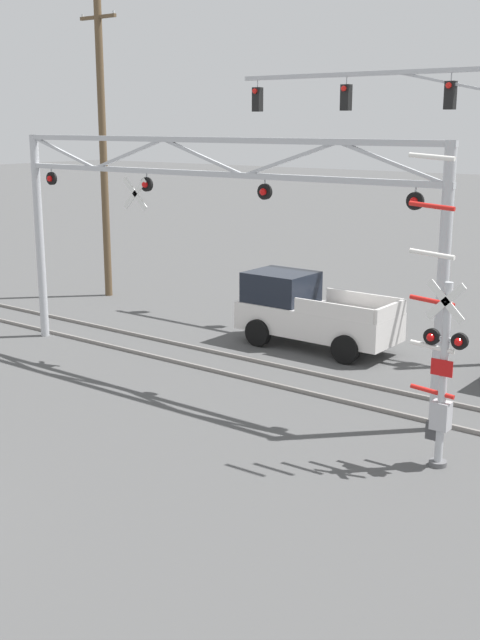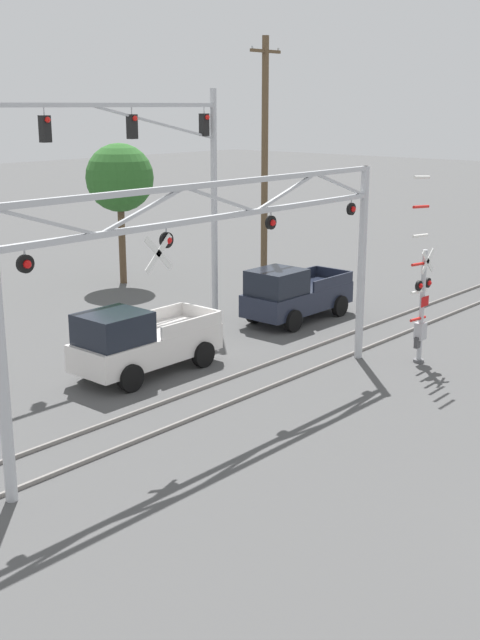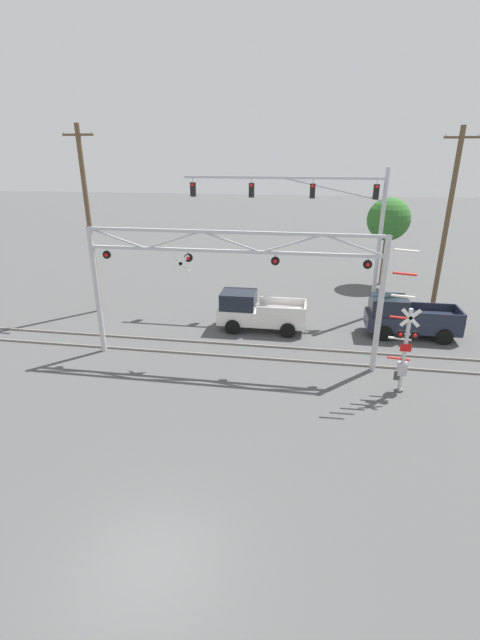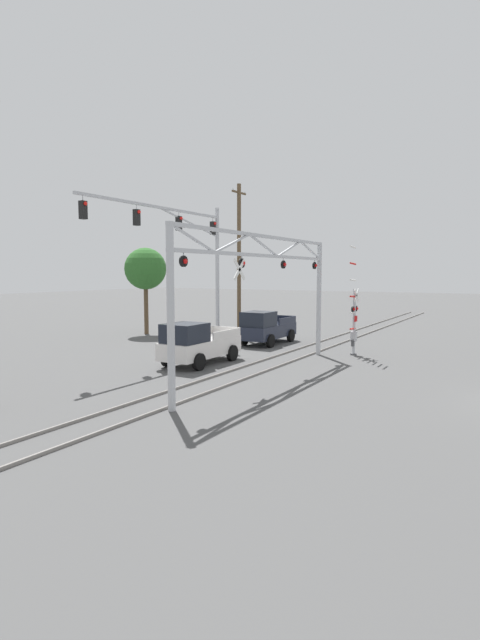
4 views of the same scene
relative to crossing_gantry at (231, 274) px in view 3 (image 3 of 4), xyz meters
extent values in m
plane|color=#4C4C4C|center=(0.01, -11.30, -4.29)|extent=(200.00, 200.00, 0.00)
cube|color=gray|center=(0.01, 0.28, -4.24)|extent=(80.00, 0.08, 0.10)
cube|color=gray|center=(0.01, 1.72, -4.24)|extent=(80.00, 0.08, 0.10)
cylinder|color=#B7BABF|center=(-6.60, 0.00, -1.17)|extent=(0.26, 0.26, 6.25)
cylinder|color=#B7BABF|center=(6.63, 0.00, -1.17)|extent=(0.26, 0.26, 6.25)
cube|color=#B7BABF|center=(0.01, 0.00, 1.05)|extent=(13.49, 0.14, 0.14)
cube|color=#B7BABF|center=(0.01, 0.00, 1.89)|extent=(13.49, 0.14, 0.14)
cube|color=#B7BABF|center=(-5.28, 0.00, 1.47)|extent=(2.67, 0.08, 0.91)
cube|color=#B7BABF|center=(-2.63, 0.00, 1.47)|extent=(2.67, 0.08, 0.91)
cube|color=#B7BABF|center=(0.01, 0.00, 1.47)|extent=(2.67, 0.08, 0.91)
cube|color=#B7BABF|center=(2.66, 0.00, 1.47)|extent=(2.67, 0.08, 0.91)
cube|color=#B7BABF|center=(5.31, 0.00, 1.47)|extent=(2.67, 0.08, 0.91)
cylinder|color=black|center=(-5.87, 0.00, 0.69)|extent=(0.38, 0.10, 0.38)
sphere|color=red|center=(-5.87, -0.07, 0.69)|extent=(0.18, 0.18, 0.18)
cylinder|color=#B7BABF|center=(-5.87, 0.00, 0.93)|extent=(0.04, 0.04, 0.10)
cylinder|color=black|center=(-1.95, 0.00, 0.69)|extent=(0.38, 0.10, 0.38)
sphere|color=red|center=(-1.95, -0.07, 0.69)|extent=(0.18, 0.18, 0.18)
cylinder|color=#B7BABF|center=(-1.95, 0.00, 0.93)|extent=(0.04, 0.04, 0.10)
cylinder|color=black|center=(1.98, 0.00, 0.69)|extent=(0.38, 0.10, 0.38)
sphere|color=red|center=(1.98, -0.07, 0.69)|extent=(0.18, 0.18, 0.18)
cylinder|color=#B7BABF|center=(1.98, 0.00, 0.93)|extent=(0.04, 0.04, 0.10)
cylinder|color=black|center=(5.90, 0.00, 0.69)|extent=(0.38, 0.10, 0.38)
sphere|color=red|center=(5.90, -0.07, 0.69)|extent=(0.18, 0.18, 0.18)
cylinder|color=#B7BABF|center=(5.90, 0.00, 0.93)|extent=(0.04, 0.04, 0.10)
cube|color=white|center=(-2.30, -0.10, 0.43)|extent=(0.88, 0.03, 0.88)
cube|color=white|center=(-2.30, -0.10, 0.43)|extent=(0.88, 0.03, 0.88)
cylinder|color=black|center=(-2.30, -0.12, 0.43)|extent=(0.04, 0.04, 0.02)
cylinder|color=#B7BABF|center=(7.50, -1.76, -2.44)|extent=(0.16, 0.16, 3.69)
cylinder|color=#59595B|center=(7.50, -1.76, -4.24)|extent=(0.35, 0.35, 0.10)
cube|color=white|center=(7.50, -1.87, -0.95)|extent=(0.78, 0.03, 0.78)
cube|color=white|center=(7.50, -1.87, -0.95)|extent=(0.78, 0.03, 0.78)
cylinder|color=black|center=(7.50, -1.89, -0.95)|extent=(0.04, 0.04, 0.02)
cylinder|color=black|center=(7.22, -1.76, -1.70)|extent=(0.32, 0.09, 0.32)
sphere|color=red|center=(7.22, -1.82, -1.70)|extent=(0.16, 0.16, 0.16)
cylinder|color=black|center=(7.78, -1.76, -1.70)|extent=(0.32, 0.09, 0.32)
sphere|color=red|center=(7.78, -1.82, -1.70)|extent=(0.16, 0.16, 0.16)
cube|color=#B7BABF|center=(7.50, -1.76, -1.70)|extent=(0.64, 0.06, 0.06)
cube|color=red|center=(7.50, -1.86, -2.25)|extent=(0.44, 0.02, 0.32)
cube|color=#B2B2B7|center=(7.50, -1.76, -3.24)|extent=(0.36, 0.28, 0.56)
cylinder|color=red|center=(7.29, -1.76, -2.79)|extent=(0.90, 0.09, 0.15)
cylinder|color=white|center=(7.24, -1.76, -1.90)|extent=(0.90, 0.09, 0.15)
cylinder|color=red|center=(7.18, -1.76, -1.00)|extent=(0.90, 0.09, 0.15)
cylinder|color=white|center=(7.13, -1.76, -0.10)|extent=(0.90, 0.09, 0.15)
cylinder|color=red|center=(7.07, -1.76, 0.79)|extent=(0.90, 0.09, 0.15)
cylinder|color=white|center=(7.01, -1.76, 1.69)|extent=(0.90, 0.09, 0.15)
cube|color=#3F3F42|center=(7.35, -1.76, -3.59)|extent=(0.24, 0.12, 0.36)
cylinder|color=#B7BABF|center=(7.43, 7.24, 0.05)|extent=(0.24, 0.24, 8.68)
cube|color=#B7BABF|center=(1.68, 7.24, 3.79)|extent=(11.50, 0.14, 0.14)
cube|color=#B7BABF|center=(4.56, 7.24, 3.19)|extent=(5.77, 0.08, 1.28)
cylinder|color=#B7BABF|center=(-3.57, 7.24, 3.64)|extent=(0.04, 0.04, 0.30)
cube|color=black|center=(-3.57, 7.24, 3.09)|extent=(0.30, 0.26, 0.81)
sphere|color=red|center=(-3.57, 7.08, 3.36)|extent=(0.18, 0.18, 0.18)
cylinder|color=#B7BABF|center=(-0.07, 7.24, 3.64)|extent=(0.04, 0.04, 0.30)
cube|color=black|center=(-0.07, 7.24, 3.09)|extent=(0.30, 0.26, 0.81)
sphere|color=red|center=(-0.07, 7.08, 3.36)|extent=(0.18, 0.18, 0.18)
cylinder|color=#B7BABF|center=(3.43, 7.24, 3.64)|extent=(0.04, 0.04, 0.30)
cube|color=black|center=(3.43, 7.24, 3.09)|extent=(0.30, 0.26, 0.81)
sphere|color=red|center=(3.43, 7.08, 3.36)|extent=(0.18, 0.18, 0.18)
cylinder|color=#B7BABF|center=(6.93, 7.24, 3.64)|extent=(0.04, 0.04, 0.30)
cube|color=black|center=(6.93, 7.24, 3.09)|extent=(0.30, 0.26, 0.81)
sphere|color=red|center=(6.93, 7.08, 3.36)|extent=(0.18, 0.18, 0.18)
cube|color=silver|center=(1.01, 4.10, -3.46)|extent=(4.90, 1.85, 0.84)
cube|color=black|center=(-0.33, 4.10, -2.58)|extent=(1.92, 1.70, 0.92)
cube|color=silver|center=(2.07, 3.21, -2.83)|extent=(2.57, 0.08, 0.41)
cube|color=silver|center=(2.07, 4.98, -2.83)|extent=(2.57, 0.08, 0.41)
cube|color=silver|center=(3.41, 4.10, -2.83)|extent=(0.10, 1.77, 0.41)
cylinder|color=black|center=(-0.51, 3.16, -3.88)|extent=(0.83, 0.24, 0.83)
cylinder|color=black|center=(-0.51, 5.03, -3.88)|extent=(0.83, 0.24, 0.83)
cylinder|color=black|center=(2.53, 3.16, -3.88)|extent=(0.83, 0.24, 0.83)
cylinder|color=black|center=(2.53, 5.03, -3.88)|extent=(0.83, 0.24, 0.83)
cube|color=#1E2333|center=(9.18, 4.46, -3.46)|extent=(4.86, 1.85, 0.84)
cube|color=black|center=(7.85, 4.46, -2.58)|extent=(1.91, 1.70, 0.92)
cube|color=#1E2333|center=(10.23, 3.58, -2.83)|extent=(2.55, 0.08, 0.41)
cube|color=#1E2333|center=(10.23, 5.35, -2.83)|extent=(2.55, 0.08, 0.41)
cube|color=#1E2333|center=(11.56, 4.46, -2.83)|extent=(0.10, 1.77, 0.41)
cylinder|color=black|center=(7.67, 3.53, -3.88)|extent=(0.83, 0.24, 0.83)
cylinder|color=black|center=(7.67, 5.40, -3.88)|extent=(0.83, 0.24, 0.83)
cylinder|color=black|center=(10.68, 3.53, -3.88)|extent=(0.83, 0.24, 0.83)
cylinder|color=black|center=(10.68, 5.40, -3.88)|extent=(0.83, 0.24, 0.83)
cylinder|color=brown|center=(-9.55, 5.55, 1.18)|extent=(0.28, 0.28, 10.93)
cube|color=brown|center=(-9.55, 5.55, 6.04)|extent=(1.80, 0.12, 0.12)
cylinder|color=silver|center=(-10.37, 5.55, 6.14)|extent=(0.08, 0.08, 0.12)
cylinder|color=silver|center=(-8.73, 5.55, 6.14)|extent=(0.08, 0.08, 0.12)
cylinder|color=brown|center=(11.07, 7.77, 1.09)|extent=(0.28, 0.28, 10.77)
cube|color=brown|center=(11.07, 7.77, 5.88)|extent=(1.80, 0.12, 0.12)
cylinder|color=silver|center=(10.25, 7.77, 5.98)|extent=(0.08, 0.08, 0.12)
cylinder|color=silver|center=(11.89, 7.77, 5.98)|extent=(0.08, 0.08, 0.12)
cylinder|color=brown|center=(9.06, 14.65, -2.39)|extent=(0.32, 0.32, 3.81)
sphere|color=#2D6628|center=(9.06, 14.65, 0.60)|extent=(3.10, 3.10, 3.10)
camera|label=1|loc=(13.34, -15.80, 2.29)|focal=45.00mm
camera|label=2|loc=(-14.96, -13.78, 3.79)|focal=45.00mm
camera|label=3|loc=(3.35, -18.39, 5.09)|focal=24.00mm
camera|label=4|loc=(-19.53, -10.18, 0.31)|focal=28.00mm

